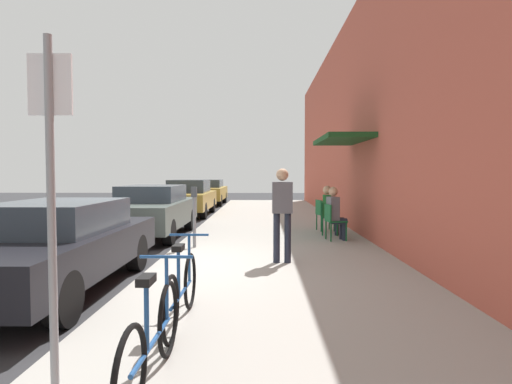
{
  "coord_description": "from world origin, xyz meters",
  "views": [
    {
      "loc": [
        1.93,
        -7.19,
        1.73
      ],
      "look_at": [
        1.71,
        7.41,
        1.08
      ],
      "focal_mm": 29.06,
      "sensor_mm": 36.0,
      "label": 1
    }
  ],
  "objects_px": {
    "bicycle_0": "(153,339)",
    "cafe_chair_0": "(333,219)",
    "parking_meter": "(194,212)",
    "seated_patron_1": "(329,208)",
    "parked_car_1": "(152,210)",
    "parked_car_2": "(189,197)",
    "seated_patron_0": "(335,211)",
    "pedestrian_standing": "(282,207)",
    "street_sign": "(51,186)",
    "cafe_chair_2": "(323,213)",
    "parked_car_0": "(55,245)",
    "cafe_chair_1": "(327,216)",
    "bicycle_1": "(182,291)",
    "parked_car_3": "(208,191)"
  },
  "relations": [
    {
      "from": "bicycle_1",
      "to": "parked_car_0",
      "type": "bearing_deg",
      "value": 143.47
    },
    {
      "from": "street_sign",
      "to": "bicycle_1",
      "type": "bearing_deg",
      "value": 63.91
    },
    {
      "from": "bicycle_0",
      "to": "cafe_chair_2",
      "type": "distance_m",
      "value": 8.96
    },
    {
      "from": "parked_car_0",
      "to": "parking_meter",
      "type": "xyz_separation_m",
      "value": [
        1.55,
        3.0,
        0.19
      ]
    },
    {
      "from": "parked_car_1",
      "to": "bicycle_0",
      "type": "height_order",
      "value": "parked_car_1"
    },
    {
      "from": "cafe_chair_1",
      "to": "cafe_chair_2",
      "type": "xyz_separation_m",
      "value": [
        0.0,
        0.75,
        0.0
      ]
    },
    {
      "from": "parked_car_1",
      "to": "parking_meter",
      "type": "distance_m",
      "value": 2.78
    },
    {
      "from": "parked_car_1",
      "to": "pedestrian_standing",
      "type": "xyz_separation_m",
      "value": [
        3.39,
        -3.83,
        0.39
      ]
    },
    {
      "from": "bicycle_0",
      "to": "seated_patron_1",
      "type": "distance_m",
      "value": 8.26
    },
    {
      "from": "parked_car_1",
      "to": "parked_car_2",
      "type": "relative_size",
      "value": 1.0
    },
    {
      "from": "bicycle_0",
      "to": "cafe_chair_2",
      "type": "bearing_deg",
      "value": 73.58
    },
    {
      "from": "bicycle_1",
      "to": "seated_patron_0",
      "type": "relative_size",
      "value": 1.33
    },
    {
      "from": "parked_car_3",
      "to": "bicycle_1",
      "type": "relative_size",
      "value": 2.57
    },
    {
      "from": "parked_car_2",
      "to": "cafe_chair_1",
      "type": "relative_size",
      "value": 5.06
    },
    {
      "from": "seated_patron_0",
      "to": "cafe_chair_2",
      "type": "bearing_deg",
      "value": 92.01
    },
    {
      "from": "street_sign",
      "to": "bicycle_0",
      "type": "height_order",
      "value": "street_sign"
    },
    {
      "from": "parked_car_1",
      "to": "bicycle_1",
      "type": "bearing_deg",
      "value": -72.55
    },
    {
      "from": "street_sign",
      "to": "cafe_chair_0",
      "type": "distance_m",
      "value": 7.77
    },
    {
      "from": "parked_car_1",
      "to": "seated_patron_0",
      "type": "xyz_separation_m",
      "value": [
        4.8,
        -1.28,
        0.08
      ]
    },
    {
      "from": "pedestrian_standing",
      "to": "cafe_chair_0",
      "type": "bearing_deg",
      "value": 62.13
    },
    {
      "from": "street_sign",
      "to": "pedestrian_standing",
      "type": "relative_size",
      "value": 1.53
    },
    {
      "from": "seated_patron_1",
      "to": "parked_car_1",
      "type": "bearing_deg",
      "value": 175.62
    },
    {
      "from": "parked_car_1",
      "to": "parked_car_3",
      "type": "xyz_separation_m",
      "value": [
        0.0,
        11.84,
        -0.0
      ]
    },
    {
      "from": "seated_patron_0",
      "to": "pedestrian_standing",
      "type": "bearing_deg",
      "value": -118.81
    },
    {
      "from": "parked_car_0",
      "to": "cafe_chair_1",
      "type": "xyz_separation_m",
      "value": [
        4.74,
        4.94,
        -0.07
      ]
    },
    {
      "from": "cafe_chair_2",
      "to": "pedestrian_standing",
      "type": "height_order",
      "value": "pedestrian_standing"
    },
    {
      "from": "street_sign",
      "to": "cafe_chair_1",
      "type": "height_order",
      "value": "street_sign"
    },
    {
      "from": "parked_car_2",
      "to": "parked_car_3",
      "type": "relative_size",
      "value": 1.0
    },
    {
      "from": "parked_car_0",
      "to": "seated_patron_1",
      "type": "xyz_separation_m",
      "value": [
        4.8,
        4.93,
        0.12
      ]
    },
    {
      "from": "seated_patron_1",
      "to": "pedestrian_standing",
      "type": "bearing_deg",
      "value": -112.07
    },
    {
      "from": "parking_meter",
      "to": "seated_patron_0",
      "type": "relative_size",
      "value": 1.02
    },
    {
      "from": "street_sign",
      "to": "cafe_chair_1",
      "type": "xyz_separation_m",
      "value": [
        3.24,
        7.92,
        -1.02
      ]
    },
    {
      "from": "parking_meter",
      "to": "cafe_chair_0",
      "type": "distance_m",
      "value": 3.35
    },
    {
      "from": "street_sign",
      "to": "cafe_chair_2",
      "type": "bearing_deg",
      "value": 69.54
    },
    {
      "from": "bicycle_0",
      "to": "cafe_chair_0",
      "type": "height_order",
      "value": "bicycle_0"
    },
    {
      "from": "parked_car_1",
      "to": "parked_car_2",
      "type": "bearing_deg",
      "value": 90.0
    },
    {
      "from": "pedestrian_standing",
      "to": "cafe_chair_2",
      "type": "bearing_deg",
      "value": 72.34
    },
    {
      "from": "parked_car_0",
      "to": "seated_patron_1",
      "type": "bearing_deg",
      "value": 45.81
    },
    {
      "from": "bicycle_0",
      "to": "pedestrian_standing",
      "type": "xyz_separation_m",
      "value": [
        1.19,
        4.37,
        0.64
      ]
    },
    {
      "from": "parked_car_0",
      "to": "pedestrian_standing",
      "type": "xyz_separation_m",
      "value": [
        3.39,
        1.47,
        0.43
      ]
    },
    {
      "from": "cafe_chair_2",
      "to": "parked_car_0",
      "type": "bearing_deg",
      "value": -129.74
    },
    {
      "from": "bicycle_1",
      "to": "parked_car_1",
      "type": "bearing_deg",
      "value": 107.45
    },
    {
      "from": "parking_meter",
      "to": "parked_car_3",
      "type": "bearing_deg",
      "value": 96.26
    },
    {
      "from": "parked_car_3",
      "to": "cafe_chair_2",
      "type": "relative_size",
      "value": 5.06
    },
    {
      "from": "bicycle_0",
      "to": "pedestrian_standing",
      "type": "bearing_deg",
      "value": 74.78
    },
    {
      "from": "parking_meter",
      "to": "seated_patron_1",
      "type": "distance_m",
      "value": 3.78
    },
    {
      "from": "parked_car_3",
      "to": "seated_patron_1",
      "type": "bearing_deg",
      "value": -68.56
    },
    {
      "from": "parking_meter",
      "to": "pedestrian_standing",
      "type": "relative_size",
      "value": 0.78
    },
    {
      "from": "bicycle_0",
      "to": "cafe_chair_2",
      "type": "height_order",
      "value": "bicycle_0"
    },
    {
      "from": "cafe_chair_1",
      "to": "cafe_chair_2",
      "type": "relative_size",
      "value": 1.0
    }
  ]
}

